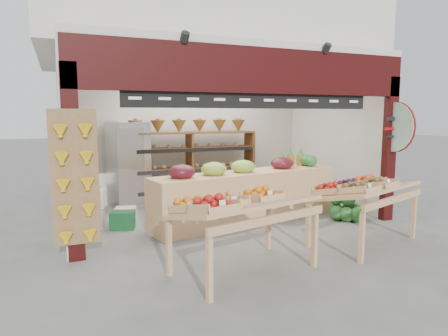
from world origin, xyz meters
TOP-DOWN VIEW (x-y plane):
  - ground at (0.00, 0.00)m, footprint 60.00×60.00m
  - shop_structure at (0.00, 1.61)m, footprint 6.36×5.12m
  - banana_board at (-2.73, -1.17)m, footprint 0.60×0.15m
  - gift_sign at (2.75, -1.15)m, footprint 0.04×0.93m
  - back_shelving at (-0.22, 1.77)m, footprint 3.01×0.49m
  - refrigerator at (-1.56, 1.85)m, footprint 0.89×0.89m
  - cardboard_stack at (-2.19, 0.45)m, footprint 1.08×0.78m
  - mid_counter at (0.26, -0.15)m, footprint 3.80×1.36m
  - display_table_left at (-0.95, -2.26)m, footprint 1.95×1.38m
  - display_table_right at (1.30, -1.97)m, footprint 1.96×1.49m
  - watermelon_pile at (2.09, -0.75)m, footprint 0.72×0.69m

SIDE VIEW (x-z plane):
  - ground at x=0.00m, z-range 0.00..0.00m
  - watermelon_pile at x=2.09m, z-range -0.07..0.46m
  - cardboard_stack at x=-2.19m, z-range -0.09..0.58m
  - mid_counter at x=0.26m, z-range -0.07..1.09m
  - display_table_left at x=-0.95m, z-range 0.30..1.41m
  - display_table_right at x=1.30m, z-range 0.31..1.40m
  - refrigerator at x=-1.56m, z-range 0.00..1.82m
  - banana_board at x=-2.73m, z-range 0.22..2.02m
  - back_shelving at x=-0.22m, z-range 0.25..2.11m
  - gift_sign at x=2.75m, z-range 1.29..2.21m
  - shop_structure at x=0.00m, z-range 1.22..6.62m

